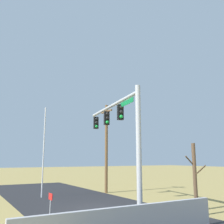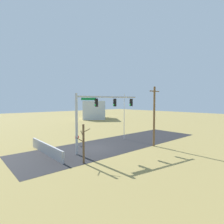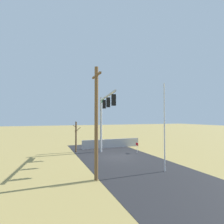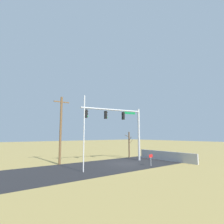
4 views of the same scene
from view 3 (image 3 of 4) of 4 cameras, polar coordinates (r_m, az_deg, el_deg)
The scene contains 9 objects.
ground_plane at distance 20.35m, azimuth 1.66°, elevation -13.84°, with size 160.00×160.00×0.00m, color #9E894C.
road_surface at distance 16.84m, azimuth 7.17°, elevation -16.41°, with size 28.00×8.00×0.01m, color #232326.
sidewalk_corner at distance 24.12m, azimuth -4.22°, elevation -11.90°, with size 6.00×6.00×0.01m, color #B7B5AD.
retaining_fence at distance 26.20m, azimuth -0.14°, elevation -9.77°, with size 0.20×8.49×1.20m, color #A8A8AD.
signal_mast at distance 20.30m, azimuth -2.46°, elevation 0.11°, with size 8.24×1.60×6.81m.
flagpole at distance 15.17m, azimuth 16.09°, elevation -4.52°, with size 0.10×0.10×7.04m, color silver.
utility_pole at distance 12.66m, azimuth -4.92°, elevation -2.68°, with size 1.90×0.26×7.81m.
bare_tree at distance 23.13m, azimuth -11.19°, elevation -7.47°, with size 1.27×1.02×3.75m.
open_sign at distance 22.49m, azimuth 7.84°, elevation -10.31°, with size 0.56×0.04×1.22m.
Camera 3 is at (-18.34, 7.72, 4.30)m, focal length 29.24 mm.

